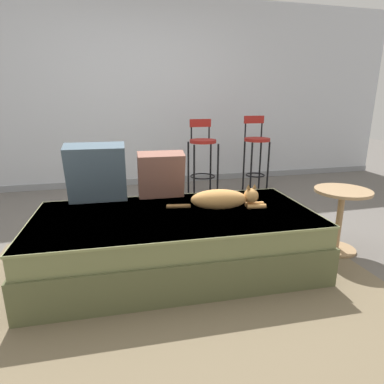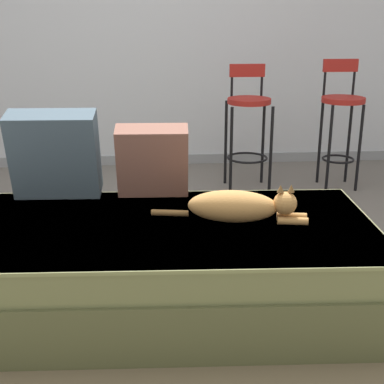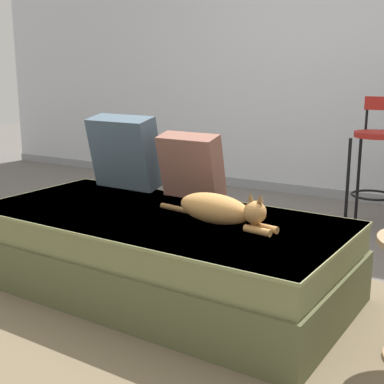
{
  "view_description": "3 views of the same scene",
  "coord_description": "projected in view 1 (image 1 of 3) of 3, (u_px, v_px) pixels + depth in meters",
  "views": [
    {
      "loc": [
        -0.41,
        -2.55,
        1.21
      ],
      "look_at": [
        0.15,
        -0.3,
        0.55
      ],
      "focal_mm": 30.0,
      "sensor_mm": 36.0,
      "label": 1
    },
    {
      "loc": [
        -0.03,
        -2.72,
        1.37
      ],
      "look_at": [
        0.15,
        -0.3,
        0.55
      ],
      "focal_mm": 50.0,
      "sensor_mm": 36.0,
      "label": 2
    },
    {
      "loc": [
        1.57,
        -2.66,
        1.19
      ],
      "look_at": [
        0.15,
        -0.3,
        0.55
      ],
      "focal_mm": 50.0,
      "sensor_mm": 36.0,
      "label": 3
    }
  ],
  "objects": [
    {
      "name": "bar_stool_near_window",
      "position": [
        203.0,
        152.0,
        4.13
      ],
      "size": [
        0.34,
        0.34,
        0.99
      ],
      "color": "black",
      "rests_on": "ground"
    },
    {
      "name": "area_rug",
      "position": [
        185.0,
        288.0,
        2.15
      ],
      "size": [
        2.72,
        2.09,
        0.01
      ],
      "primitive_type": "cube",
      "color": "#75664C",
      "rests_on": "ground"
    },
    {
      "name": "couch",
      "position": [
        176.0,
        240.0,
        2.37
      ],
      "size": [
        2.06,
        1.06,
        0.43
      ],
      "color": "brown",
      "rests_on": "ground"
    },
    {
      "name": "bar_stool_by_doorway",
      "position": [
        256.0,
        148.0,
        4.3
      ],
      "size": [
        0.34,
        0.34,
        1.02
      ],
      "color": "black",
      "rests_on": "ground"
    },
    {
      "name": "wall_baseboard_trim",
      "position": [
        142.0,
        181.0,
        4.84
      ],
      "size": [
        8.0,
        0.02,
        0.09
      ],
      "primitive_type": "cube",
      "color": "gray",
      "rests_on": "ground"
    },
    {
      "name": "throw_pillow_corner",
      "position": [
        97.0,
        173.0,
        2.51
      ],
      "size": [
        0.46,
        0.27,
        0.47
      ],
      "color": "#4C6070",
      "rests_on": "couch"
    },
    {
      "name": "throw_pillow_middle",
      "position": [
        161.0,
        175.0,
        2.62
      ],
      "size": [
        0.38,
        0.23,
        0.39
      ],
      "color": "#936051",
      "rests_on": "couch"
    },
    {
      "name": "ground_plane",
      "position": [
        167.0,
        245.0,
        2.8
      ],
      "size": [
        16.0,
        16.0,
        0.0
      ],
      "primitive_type": "plane",
      "color": "#66605B",
      "rests_on": "ground"
    },
    {
      "name": "wall_back_panel",
      "position": [
        138.0,
        94.0,
        4.55
      ],
      "size": [
        8.0,
        0.1,
        2.6
      ],
      "primitive_type": "cube",
      "color": "silver",
      "rests_on": "ground"
    },
    {
      "name": "cat",
      "position": [
        223.0,
        199.0,
        2.38
      ],
      "size": [
        0.74,
        0.24,
        0.19
      ],
      "color": "tan",
      "rests_on": "couch"
    },
    {
      "name": "side_table",
      "position": [
        340.0,
        211.0,
        2.61
      ],
      "size": [
        0.44,
        0.44,
        0.53
      ],
      "color": "tan",
      "rests_on": "ground"
    }
  ]
}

